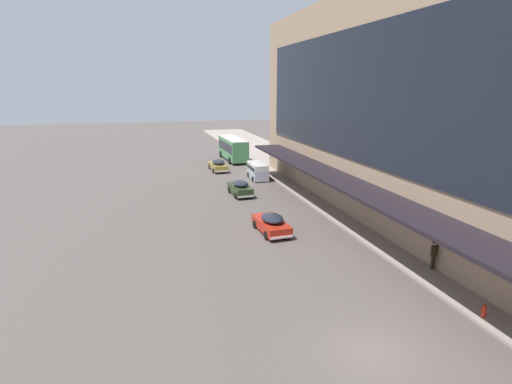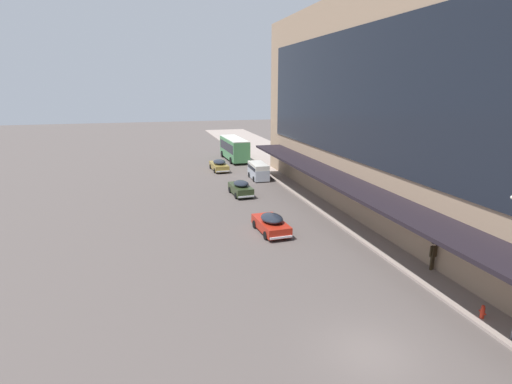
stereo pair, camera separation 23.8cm
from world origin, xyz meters
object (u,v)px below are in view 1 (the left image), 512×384
at_px(sedan_lead_mid, 272,223).
at_px(sedan_far_back, 240,188).
at_px(vw_van, 257,170).
at_px(sedan_lead_near, 218,165).
at_px(fire_hydrant, 484,311).
at_px(pedestrian_at_kerb, 434,253).
at_px(transit_bus_kerbside_front, 233,148).

height_order(sedan_lead_mid, sedan_far_back, sedan_far_back).
bearing_deg(vw_van, sedan_lead_mid, -102.51).
xyz_separation_m(sedan_lead_near, fire_hydrant, (5.96, -38.77, -0.26)).
distance_m(sedan_lead_near, pedestrian_at_kerb, 34.35).
height_order(sedan_lead_mid, sedan_lead_near, sedan_lead_mid).
xyz_separation_m(transit_bus_kerbside_front, fire_hydrant, (2.28, -45.96, -1.46)).
distance_m(transit_bus_kerbside_front, pedestrian_at_kerb, 40.94).
height_order(transit_bus_kerbside_front, vw_van, transit_bus_kerbside_front).
relative_size(sedan_far_back, pedestrian_at_kerb, 2.33).
height_order(sedan_lead_mid, pedestrian_at_kerb, pedestrian_at_kerb).
distance_m(vw_van, fire_hydrant, 32.68).
relative_size(vw_van, fire_hydrant, 6.56).
bearing_deg(vw_van, sedan_lead_near, 121.36).
bearing_deg(fire_hydrant, sedan_lead_near, 98.74).
height_order(transit_bus_kerbside_front, fire_hydrant, transit_bus_kerbside_front).
xyz_separation_m(pedestrian_at_kerb, fire_hydrant, (-1.21, -5.17, -0.69)).
distance_m(sedan_far_back, vw_van, 7.90).
bearing_deg(fire_hydrant, pedestrian_at_kerb, 76.82).
bearing_deg(sedan_lead_near, fire_hydrant, -81.26).
distance_m(transit_bus_kerbside_front, sedan_lead_near, 8.17).
distance_m(transit_bus_kerbside_front, vw_van, 13.39).
xyz_separation_m(sedan_far_back, vw_van, (3.82, 6.91, 0.32)).
xyz_separation_m(sedan_lead_mid, sedan_lead_near, (0.31, 24.48, -0.00)).
height_order(sedan_lead_near, pedestrian_at_kerb, pedestrian_at_kerb).
relative_size(sedan_lead_mid, sedan_lead_near, 0.90).
xyz_separation_m(sedan_lead_mid, sedan_far_back, (0.25, 11.40, 0.02)).
bearing_deg(sedan_lead_near, sedan_lead_mid, -90.72).
distance_m(sedan_far_back, pedestrian_at_kerb, 21.76).
bearing_deg(transit_bus_kerbside_front, pedestrian_at_kerb, -85.10).
distance_m(pedestrian_at_kerb, fire_hydrant, 5.36).
height_order(sedan_far_back, vw_van, vw_van).
distance_m(sedan_lead_near, fire_hydrant, 39.22).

